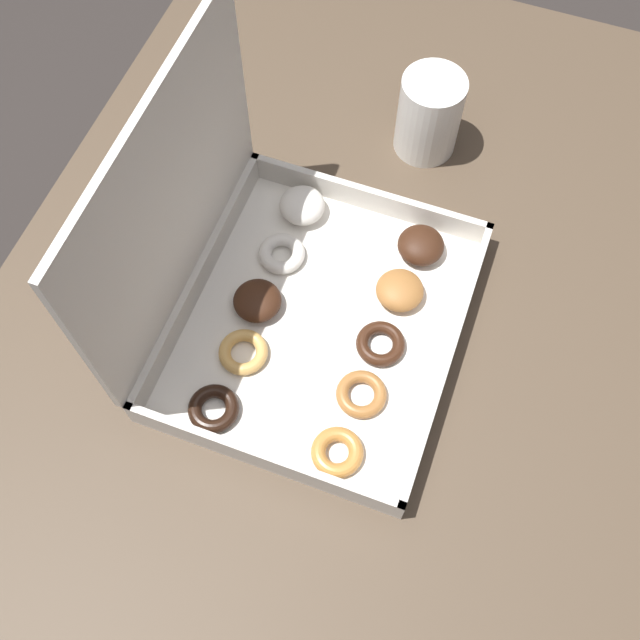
{
  "coord_description": "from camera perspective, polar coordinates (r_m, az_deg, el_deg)",
  "views": [
    {
      "loc": [
        -0.36,
        -0.04,
        1.46
      ],
      "look_at": [
        -0.02,
        0.09,
        0.73
      ],
      "focal_mm": 42.0,
      "sensor_mm": 36.0,
      "label": 1
    }
  ],
  "objects": [
    {
      "name": "donut_box",
      "position": [
        0.79,
        -3.05,
        2.82
      ],
      "size": [
        0.34,
        0.3,
        0.29
      ],
      "color": "silver",
      "rests_on": "dining_table"
    },
    {
      "name": "ground_plane",
      "position": [
        1.51,
        3.41,
        -12.9
      ],
      "size": [
        8.0,
        8.0,
        0.0
      ],
      "primitive_type": "plane",
      "color": "#2D2826"
    },
    {
      "name": "dining_table",
      "position": [
        0.92,
        5.49,
        -3.72
      ],
      "size": [
        1.12,
        0.92,
        0.71
      ],
      "color": "#4C3D2D",
      "rests_on": "ground_plane"
    },
    {
      "name": "coffee_mug",
      "position": [
        0.94,
        8.33,
        15.28
      ],
      "size": [
        0.08,
        0.08,
        0.11
      ],
      "color": "white",
      "rests_on": "dining_table"
    }
  ]
}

